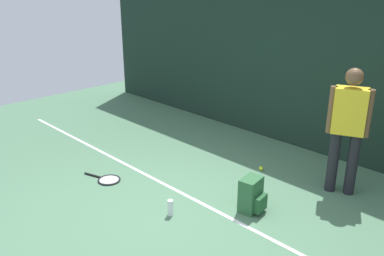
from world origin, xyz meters
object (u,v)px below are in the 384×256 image
(tennis_racket, at_px, (108,179))
(tennis_player, at_px, (348,125))
(tennis_ball_by_fence, at_px, (261,168))
(backpack, at_px, (252,195))
(water_bottle, at_px, (170,208))

(tennis_racket, bearing_deg, tennis_player, 22.29)
(tennis_ball_by_fence, bearing_deg, backpack, -59.69)
(tennis_player, bearing_deg, tennis_racket, -163.66)
(tennis_player, xyz_separation_m, water_bottle, (-1.16, -2.03, -0.86))
(tennis_racket, height_order, backpack, backpack)
(tennis_racket, relative_size, backpack, 1.45)
(tennis_racket, bearing_deg, water_bottle, -15.93)
(tennis_player, xyz_separation_m, backpack, (-0.54, -1.23, -0.76))
(tennis_player, relative_size, tennis_ball_by_fence, 25.76)
(tennis_racket, xyz_separation_m, backpack, (1.94, 0.82, 0.20))
(tennis_player, xyz_separation_m, tennis_ball_by_fence, (-1.13, -0.23, -0.93))
(backpack, bearing_deg, tennis_ball_by_fence, 21.22)
(tennis_ball_by_fence, xyz_separation_m, water_bottle, (-0.03, -1.80, 0.07))
(backpack, bearing_deg, water_bottle, 132.72)
(backpack, relative_size, tennis_ball_by_fence, 6.67)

